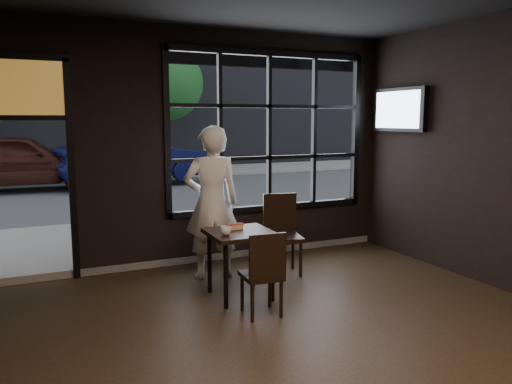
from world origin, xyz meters
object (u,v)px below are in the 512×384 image
man (212,203)px  cafe_table (240,264)px  chair_near (261,273)px  navy_car (133,158)px

man → cafe_table: bearing=100.7°
chair_near → man: 1.46m
man → chair_near: bearing=99.1°
man → navy_car: man is taller
cafe_table → navy_car: bearing=86.7°
cafe_table → man: (-0.05, 0.80, 0.58)m
chair_near → navy_car: size_ratio=0.20×
chair_near → man: size_ratio=0.46×
chair_near → navy_car: 10.62m
chair_near → navy_car: (0.76, 10.59, 0.40)m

